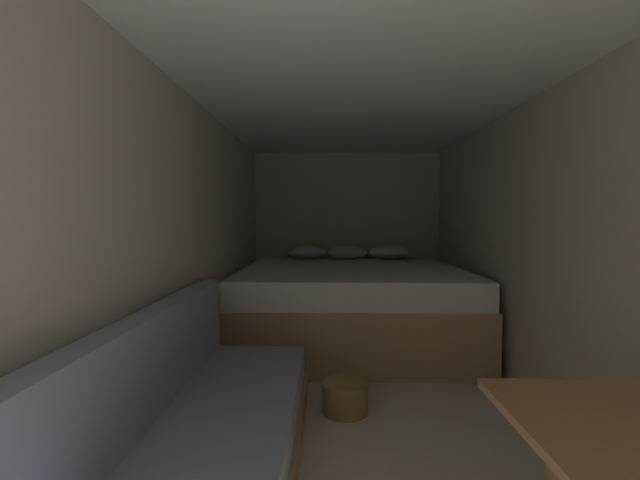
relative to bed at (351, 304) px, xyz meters
The scene contains 8 objects.
ground_plane 1.69m from the bed, 90.00° to the right, with size 7.40×7.40×0.00m, color beige.
wall_back 1.24m from the bed, 90.00° to the left, with size 2.31×0.05×2.00m, color beige.
wall_left 2.10m from the bed, 124.43° to the right, with size 0.05×5.40×2.00m, color beige.
wall_right 2.10m from the bed, 55.57° to the right, with size 0.05×5.40×2.00m, color beige.
ceiling_slab 2.33m from the bed, 90.00° to the right, with size 2.31×5.40×0.05m, color white.
bed is the anchor object (origin of this frame).
sofa_left 2.63m from the bed, 107.31° to the right, with size 0.72×2.53×0.79m.
wicker_basket 1.54m from the bed, 94.41° to the right, with size 0.29×0.29×0.19m.
Camera 1 is at (-0.22, -0.21, 1.22)m, focal length 24.18 mm.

